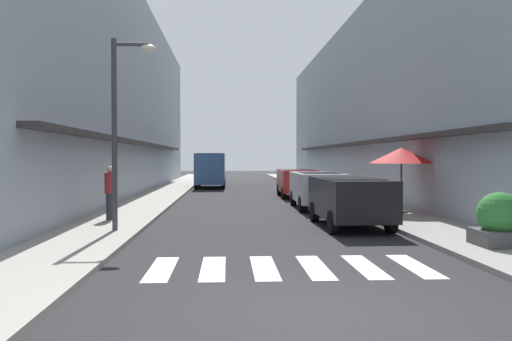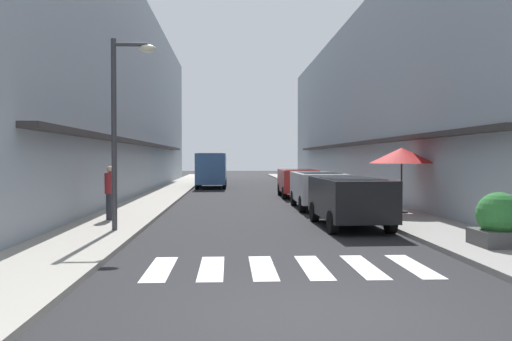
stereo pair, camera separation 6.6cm
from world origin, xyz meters
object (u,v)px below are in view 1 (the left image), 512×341
parked_car_far (297,180)px  street_lamp (122,113)px  pedestrian_walking_near (110,191)px  delivery_van (211,167)px  cafe_umbrella (401,156)px  parked_car_mid (317,186)px  parked_car_near (350,196)px  planter_corner (500,221)px

parked_car_far → street_lamp: bearing=-116.5°
street_lamp → pedestrian_walking_near: street_lamp is taller
delivery_van → street_lamp: bearing=-94.4°
street_lamp → cafe_umbrella: street_lamp is taller
parked_car_mid → parked_car_far: same height
street_lamp → parked_car_near: bearing=9.6°
parked_car_mid → pedestrian_walking_near: size_ratio=2.64×
planter_corner → street_lamp: bearing=161.4°
parked_car_far → parked_car_mid: bearing=-90.0°
cafe_umbrella → planter_corner: bearing=-91.2°
parked_car_near → parked_car_far: bearing=90.0°
delivery_van → planter_corner: (7.14, -24.80, -0.74)m
cafe_umbrella → planter_corner: (-0.14, -6.94, -1.46)m
pedestrian_walking_near → planter_corner: bearing=-145.7°
parked_car_mid → pedestrian_walking_near: pedestrian_walking_near is taller
parked_car_far → cafe_umbrella: 9.35m
delivery_van → pedestrian_walking_near: size_ratio=3.21×
delivery_van → pedestrian_walking_near: delivery_van is taller
parked_car_near → pedestrian_walking_near: bearing=169.9°
planter_corner → pedestrian_walking_near: (-9.65, 5.36, 0.34)m
planter_corner → parked_car_near: bearing=120.4°
street_lamp → delivery_van: bearing=85.6°
parked_car_mid → parked_car_far: size_ratio=1.02×
parked_car_far → planter_corner: (2.38, -15.87, -0.25)m
parked_car_mid → parked_car_near: bearing=-90.0°
delivery_van → cafe_umbrella: size_ratio=2.36×
parked_car_far → planter_corner: 16.05m
parked_car_mid → parked_car_far: (0.00, 6.21, -0.00)m
parked_car_far → pedestrian_walking_near: bearing=-124.7°
parked_car_mid → cafe_umbrella: (2.52, -2.72, 1.20)m
street_lamp → cafe_umbrella: 9.86m
planter_corner → pedestrian_walking_near: size_ratio=0.70×
parked_car_near → street_lamp: bearing=-170.4°
parked_car_near → planter_corner: 4.71m
planter_corner → parked_car_mid: bearing=103.9°
parked_car_far → pedestrian_walking_near: 12.78m
delivery_van → cafe_umbrella: cafe_umbrella is taller
cafe_umbrella → parked_car_mid: bearing=132.9°
parked_car_mid → parked_car_far: bearing=90.0°
cafe_umbrella → parked_car_near: bearing=-131.2°
planter_corner → cafe_umbrella: bearing=88.8°
cafe_umbrella → street_lamp: bearing=-156.1°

